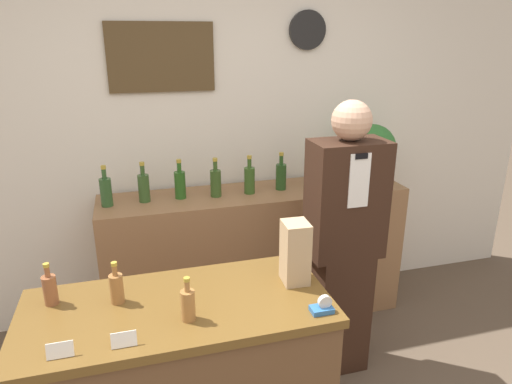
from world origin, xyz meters
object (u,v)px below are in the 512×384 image
shopkeeper (343,244)px  paper_bag (295,252)px  tape_dispenser (323,307)px  potted_plant (372,150)px

shopkeeper → paper_bag: size_ratio=5.79×
paper_bag → tape_dispenser: paper_bag is taller
shopkeeper → tape_dispenser: size_ratio=18.39×
paper_bag → potted_plant: bearing=48.4°
potted_plant → tape_dispenser: size_ratio=4.66×
shopkeeper → potted_plant: size_ratio=3.95×
shopkeeper → paper_bag: 0.70m
tape_dispenser → shopkeeper: bearing=58.0°
potted_plant → tape_dispenser: bearing=-125.1°
potted_plant → tape_dispenser: 1.71m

